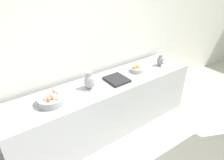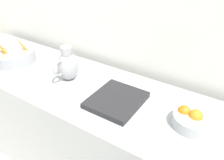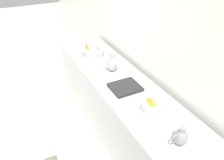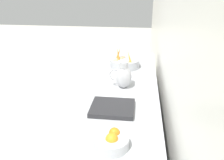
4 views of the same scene
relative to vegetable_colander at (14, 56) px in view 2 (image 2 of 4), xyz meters
The scene contains 5 objects.
prep_counter 0.98m from the vegetable_colander, 91.44° to the left, with size 0.68×3.04×0.87m, color #ADAFB5.
vegetable_colander is the anchor object (origin of this frame).
orange_bowl 1.48m from the vegetable_colander, 91.25° to the left, with size 0.22×0.22×0.11m.
metal_pitcher_tall 0.58m from the vegetable_colander, 93.31° to the left, with size 0.21×0.15×0.25m.
counter_sink_basin 1.02m from the vegetable_colander, 89.10° to the left, with size 0.34×0.30×0.04m, color #232326.
Camera 2 is at (-0.47, 0.77, 1.75)m, focal length 37.13 mm.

